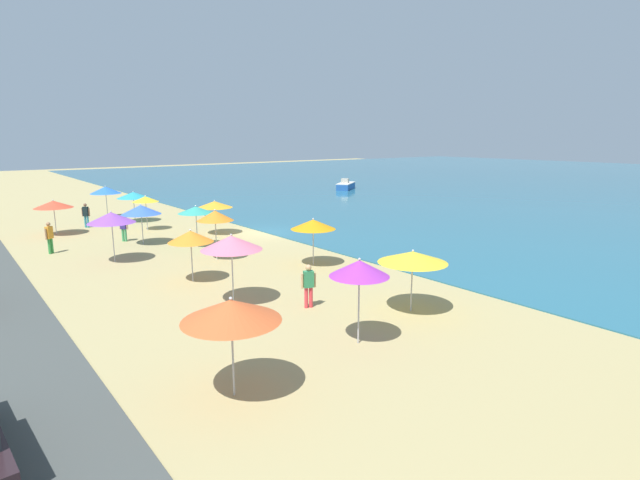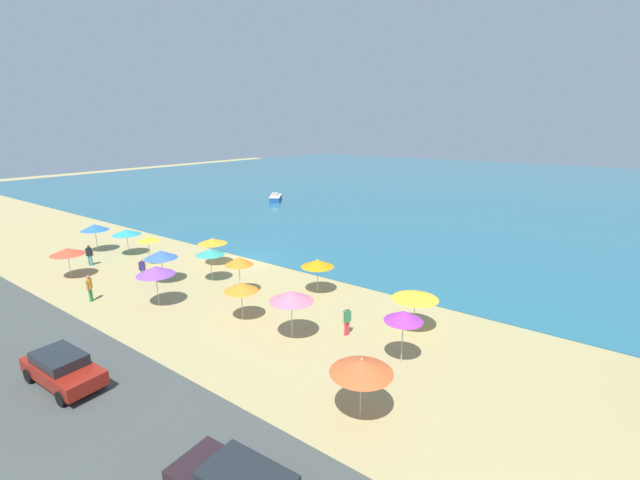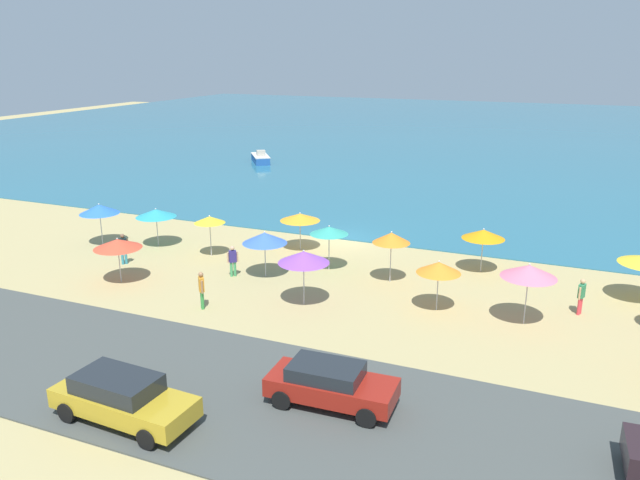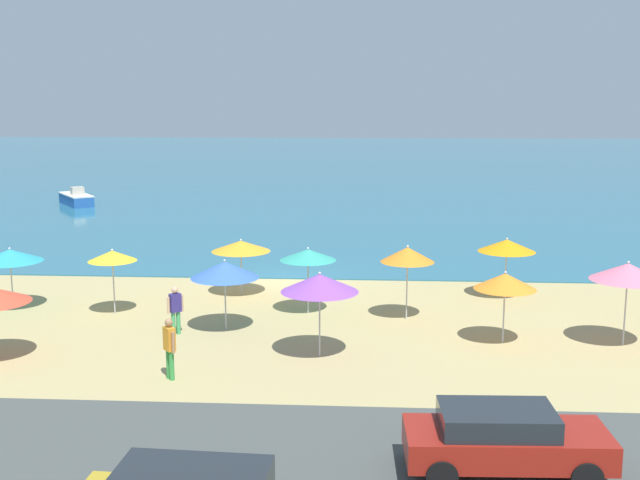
% 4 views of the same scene
% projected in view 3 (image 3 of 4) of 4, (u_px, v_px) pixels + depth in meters
% --- Properties ---
extents(ground_plane, '(160.00, 160.00, 0.00)m').
position_uv_depth(ground_plane, '(342.00, 240.00, 37.75)').
color(ground_plane, tan).
extents(sea, '(150.00, 110.00, 0.05)m').
position_uv_depth(sea, '(484.00, 133.00, 86.22)').
color(sea, '#26667E').
rests_on(sea, ground_plane).
extents(coastal_road, '(80.00, 8.00, 0.06)m').
position_uv_depth(coastal_road, '(160.00, 377.00, 21.87)').
color(coastal_road, '#434845').
rests_on(coastal_road, ground_plane).
extents(beach_umbrella_0, '(2.18, 2.18, 2.34)m').
position_uv_depth(beach_umbrella_0, '(483.00, 234.00, 31.72)').
color(beach_umbrella_0, '#B2B2B7').
rests_on(beach_umbrella_0, ground_plane).
extents(beach_umbrella_1, '(1.86, 1.86, 2.61)m').
position_uv_depth(beach_umbrella_1, '(391.00, 238.00, 30.25)').
color(beach_umbrella_1, '#B2B2B7').
rests_on(beach_umbrella_1, ground_plane).
extents(beach_umbrella_2, '(2.33, 2.33, 2.27)m').
position_uv_depth(beach_umbrella_2, '(118.00, 244.00, 30.35)').
color(beach_umbrella_2, '#B2B2B7').
rests_on(beach_umbrella_2, ground_plane).
extents(beach_umbrella_3, '(2.30, 2.30, 2.59)m').
position_uv_depth(beach_umbrella_3, '(304.00, 257.00, 27.53)').
color(beach_umbrella_3, '#B2B2B7').
rests_on(beach_umbrella_3, ground_plane).
extents(beach_umbrella_4, '(2.32, 2.32, 2.27)m').
position_uv_depth(beach_umbrella_4, '(156.00, 213.00, 36.02)').
color(beach_umbrella_4, '#B2B2B7').
rests_on(beach_umbrella_4, ground_plane).
extents(beach_umbrella_6, '(1.94, 1.94, 2.32)m').
position_uv_depth(beach_umbrella_6, '(439.00, 267.00, 26.98)').
color(beach_umbrella_6, '#B2B2B7').
rests_on(beach_umbrella_6, ground_plane).
extents(beach_umbrella_7, '(2.25, 2.25, 2.39)m').
position_uv_depth(beach_umbrella_7, '(265.00, 238.00, 31.04)').
color(beach_umbrella_7, '#B2B2B7').
rests_on(beach_umbrella_7, ground_plane).
extents(beach_umbrella_8, '(1.71, 1.71, 2.36)m').
position_uv_depth(beach_umbrella_8, '(210.00, 220.00, 34.15)').
color(beach_umbrella_8, '#B2B2B7').
rests_on(beach_umbrella_8, ground_plane).
extents(beach_umbrella_9, '(2.29, 2.29, 2.49)m').
position_uv_depth(beach_umbrella_9, '(99.00, 209.00, 36.20)').
color(beach_umbrella_9, '#B2B2B7').
rests_on(beach_umbrella_9, ground_plane).
extents(beach_umbrella_11, '(2.28, 2.28, 2.21)m').
position_uv_depth(beach_umbrella_11, '(300.00, 217.00, 35.34)').
color(beach_umbrella_11, '#B2B2B7').
rests_on(beach_umbrella_11, ground_plane).
extents(beach_umbrella_12, '(2.29, 2.29, 2.68)m').
position_uv_depth(beach_umbrella_12, '(529.00, 271.00, 25.50)').
color(beach_umbrella_12, '#B2B2B7').
rests_on(beach_umbrella_12, ground_plane).
extents(beach_umbrella_14, '(2.00, 2.00, 2.40)m').
position_uv_depth(beach_umbrella_14, '(329.00, 230.00, 32.03)').
color(beach_umbrella_14, '#B2B2B7').
rests_on(beach_umbrella_14, ground_plane).
extents(bather_0, '(0.41, 0.45, 1.69)m').
position_uv_depth(bather_0, '(123.00, 247.00, 33.19)').
color(bather_0, teal).
rests_on(bather_0, ground_plane).
extents(bather_1, '(0.46, 0.40, 1.60)m').
position_uv_depth(bather_1, '(233.00, 259.00, 31.41)').
color(bather_1, '#419D5E').
rests_on(bather_1, ground_plane).
extents(bather_2, '(0.32, 0.55, 1.63)m').
position_uv_depth(bather_2, '(581.00, 295.00, 26.87)').
color(bather_2, '#E53A44').
rests_on(bather_2, ground_plane).
extents(bather_3, '(0.40, 0.46, 1.72)m').
position_uv_depth(bather_3, '(202.00, 288.00, 27.45)').
color(bather_3, green).
rests_on(bather_3, ground_plane).
extents(parked_car_0, '(4.18, 1.93, 1.38)m').
position_uv_depth(parked_car_0, '(330.00, 384.00, 19.92)').
color(parked_car_0, maroon).
rests_on(parked_car_0, coastal_road).
extents(parked_car_4, '(4.68, 2.06, 1.49)m').
position_uv_depth(parked_car_4, '(122.00, 397.00, 19.06)').
color(parked_car_4, '#B29122').
rests_on(parked_car_4, coastal_road).
extents(skiff_nearshore, '(3.48, 4.16, 1.30)m').
position_uv_depth(skiff_nearshore, '(260.00, 158.00, 63.23)').
color(skiff_nearshore, '#2458A4').
rests_on(skiff_nearshore, sea).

